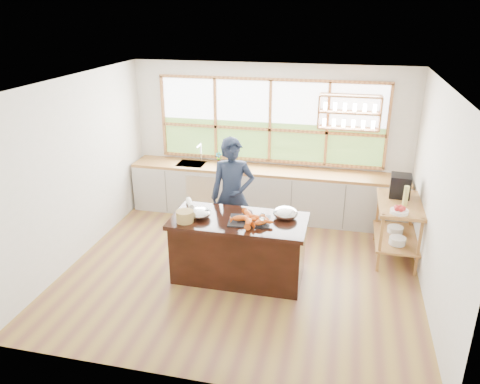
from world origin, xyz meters
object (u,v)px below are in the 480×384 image
(island, at_px, (239,248))
(cook, at_px, (233,196))
(espresso_machine, at_px, (400,186))
(wicker_basket, at_px, (185,216))

(island, bearing_deg, cook, 110.09)
(espresso_machine, height_order, wicker_basket, espresso_machine)
(island, xyz_separation_m, espresso_machine, (2.19, 1.36, 0.62))
(wicker_basket, bearing_deg, cook, 67.11)
(cook, bearing_deg, island, -83.37)
(espresso_machine, relative_size, wicker_basket, 1.42)
(island, distance_m, espresso_machine, 2.65)
(island, bearing_deg, wicker_basket, -161.16)
(cook, bearing_deg, wicker_basket, -126.35)
(cook, distance_m, espresso_machine, 2.54)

